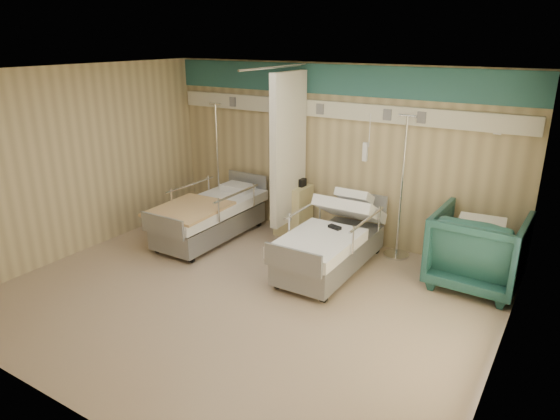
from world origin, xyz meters
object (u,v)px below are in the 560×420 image
object	(u,v)px
visitor_armchair	(478,249)
bedside_cabinet	(293,210)
iv_stand_left	(219,196)
iv_stand_right	(398,229)
bed_right	(331,249)
bed_left	(210,221)

from	to	relation	value
visitor_armchair	bedside_cabinet	bearing A→B (deg)	-4.02
bedside_cabinet	visitor_armchair	world-z (taller)	visitor_armchair
visitor_armchair	iv_stand_left	xyz separation A→B (m)	(-4.53, 0.24, -0.09)
visitor_armchair	iv_stand_right	xyz separation A→B (m)	(-1.21, 0.36, -0.08)
bedside_cabinet	iv_stand_left	world-z (taller)	iv_stand_left
bedside_cabinet	iv_stand_right	bearing A→B (deg)	1.97
visitor_armchair	iv_stand_left	world-z (taller)	iv_stand_left
iv_stand_left	visitor_armchair	bearing A→B (deg)	-3.03
bed_right	iv_stand_left	bearing A→B (deg)	162.60
bed_left	bedside_cabinet	size ratio (longest dim) A/B	2.54
iv_stand_right	iv_stand_left	size ratio (longest dim) A/B	1.02
bed_left	bedside_cabinet	xyz separation A→B (m)	(1.05, 0.90, 0.11)
iv_stand_left	iv_stand_right	bearing A→B (deg)	2.10
bed_right	bed_left	world-z (taller)	same
bed_left	iv_stand_right	xyz separation A→B (m)	(2.84, 0.96, 0.12)
iv_stand_right	iv_stand_left	distance (m)	3.33
bed_right	iv_stand_left	world-z (taller)	iv_stand_left
iv_stand_right	iv_stand_left	xyz separation A→B (m)	(-3.32, -0.12, -0.01)
bedside_cabinet	iv_stand_left	size ratio (longest dim) A/B	0.41
iv_stand_right	bed_left	bearing A→B (deg)	-161.32
bed_left	visitor_armchair	xyz separation A→B (m)	(4.05, 0.60, 0.21)
bed_right	visitor_armchair	world-z (taller)	visitor_armchair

